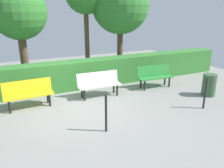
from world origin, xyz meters
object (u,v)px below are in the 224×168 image
object	(u,v)px
bench_white	(99,83)
tree_near	(120,5)
bench_green	(155,75)
bench_yellow	(28,93)
tree_far	(19,13)
trash_bin	(209,85)

from	to	relation	value
bench_white	tree_near	distance (m)	4.33
bench_green	bench_white	world-z (taller)	same
bench_green	bench_yellow	world-z (taller)	same
bench_yellow	tree_near	xyz separation A→B (m)	(-4.54, -2.60, 2.67)
tree_far	trash_bin	size ratio (longest dim) A/B	5.03
bench_white	bench_green	bearing A→B (deg)	-179.04
bench_white	bench_yellow	distance (m)	2.37
bench_green	trash_bin	distance (m)	2.03
bench_yellow	trash_bin	xyz separation A→B (m)	(-5.97, 1.66, -0.09)
bench_white	tree_near	bearing A→B (deg)	-128.13
tree_far	bench_yellow	bearing A→B (deg)	86.23
tree_far	trash_bin	world-z (taller)	tree_far
bench_white	trash_bin	xyz separation A→B (m)	(-3.59, 1.63, -0.09)
tree_near	tree_far	bearing A→B (deg)	-1.52
bench_green	trash_bin	size ratio (longest dim) A/B	1.84
tree_near	tree_far	size ratio (longest dim) A/B	1.13
bench_yellow	tree_near	distance (m)	5.88
trash_bin	tree_near	bearing A→B (deg)	-71.51
bench_white	tree_near	xyz separation A→B (m)	(-2.17, -2.63, 2.67)
bench_green	bench_white	xyz separation A→B (m)	(2.37, -0.02, 0.00)
bench_yellow	trash_bin	size ratio (longest dim) A/B	1.90
tree_far	tree_near	bearing A→B (deg)	178.48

